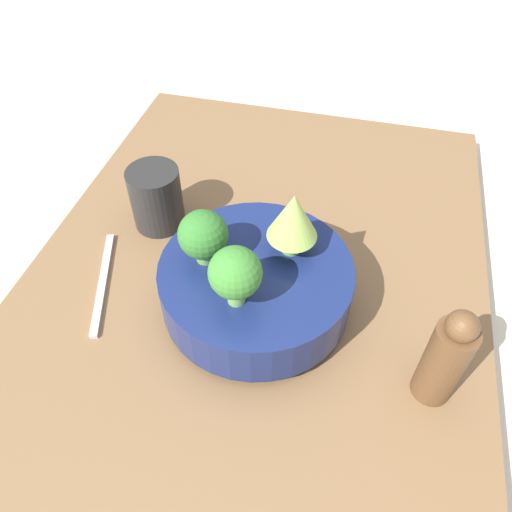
{
  "coord_description": "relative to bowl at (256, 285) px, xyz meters",
  "views": [
    {
      "loc": [
        0.35,
        0.11,
        0.55
      ],
      "look_at": [
        -0.03,
        0.01,
        0.13
      ],
      "focal_mm": 35.0,
      "sensor_mm": 36.0,
      "label": 1
    }
  ],
  "objects": [
    {
      "name": "fork",
      "position": [
        0.01,
        -0.21,
        -0.04
      ],
      "size": [
        0.17,
        0.07,
        0.01
      ],
      "color": "#B2B2B7",
      "rests_on": "table"
    },
    {
      "name": "romanesco_piece_far",
      "position": [
        -0.04,
        0.03,
        0.08
      ],
      "size": [
        0.06,
        0.06,
        0.09
      ],
      "color": "#609347",
      "rests_on": "bowl"
    },
    {
      "name": "bowl",
      "position": [
        0.0,
        0.0,
        0.0
      ],
      "size": [
        0.23,
        0.23,
        0.07
      ],
      "color": "navy",
      "rests_on": "table"
    },
    {
      "name": "ground_plane",
      "position": [
        0.03,
        -0.01,
        -0.08
      ],
      "size": [
        6.0,
        6.0,
        0.0
      ],
      "primitive_type": "plane",
      "color": "beige"
    },
    {
      "name": "pepper_mill",
      "position": [
        0.07,
        0.22,
        0.02
      ],
      "size": [
        0.04,
        0.04,
        0.14
      ],
      "color": "brown",
      "rests_on": "table"
    },
    {
      "name": "table",
      "position": [
        0.03,
        -0.01,
        -0.06
      ],
      "size": [
        1.0,
        0.62,
        0.04
      ],
      "color": "brown",
      "rests_on": "ground_plane"
    },
    {
      "name": "cup",
      "position": [
        -0.12,
        -0.18,
        0.0
      ],
      "size": [
        0.07,
        0.07,
        0.09
      ],
      "color": "black",
      "rests_on": "table"
    },
    {
      "name": "broccoli_floret_right",
      "position": [
        0.05,
        -0.01,
        0.08
      ],
      "size": [
        0.06,
        0.06,
        0.08
      ],
      "color": "#6BA34C",
      "rests_on": "bowl"
    },
    {
      "name": "broccoli_floret_front",
      "position": [
        0.0,
        -0.06,
        0.07
      ],
      "size": [
        0.06,
        0.06,
        0.07
      ],
      "color": "#609347",
      "rests_on": "bowl"
    }
  ]
}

